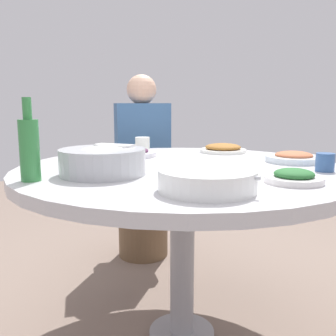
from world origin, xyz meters
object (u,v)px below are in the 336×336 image
(dish_stirfry, at_px, (223,149))
(green_bottle, at_px, (29,148))
(round_dining_table, at_px, (183,184))
(dish_greens, at_px, (294,177))
(rice_bowl, at_px, (103,161))
(soup_bowl, at_px, (207,181))
(tea_cup_near, at_px, (142,144))
(dish_tofu_braise, at_px, (294,158))
(tea_cup_far, at_px, (325,162))
(dish_eggplant, at_px, (134,153))
(stool_for_diner_left, at_px, (143,223))
(diner_left, at_px, (142,144))

(dish_stirfry, height_order, green_bottle, green_bottle)
(round_dining_table, relative_size, dish_greens, 7.10)
(round_dining_table, bearing_deg, rice_bowl, -80.59)
(soup_bowl, height_order, dish_stirfry, soup_bowl)
(tea_cup_near, bearing_deg, dish_tofu_braise, 37.47)
(green_bottle, bearing_deg, dish_tofu_braise, 91.21)
(dish_stirfry, relative_size, dish_tofu_braise, 0.99)
(tea_cup_far, bearing_deg, dish_greens, -63.01)
(tea_cup_far, bearing_deg, dish_eggplant, -139.68)
(dish_tofu_braise, bearing_deg, dish_eggplant, -124.73)
(round_dining_table, bearing_deg, dish_stirfry, 132.32)
(dish_stirfry, xyz_separation_m, dish_greens, (0.77, -0.17, -0.00))
(green_bottle, distance_m, tea_cup_far, 1.07)
(rice_bowl, height_order, soup_bowl, rice_bowl)
(rice_bowl, height_order, stool_for_diner_left, rice_bowl)
(rice_bowl, distance_m, tea_cup_far, 0.83)
(stool_for_diner_left, relative_size, diner_left, 0.58)
(green_bottle, xyz_separation_m, diner_left, (-1.03, 0.71, -0.11))
(round_dining_table, height_order, diner_left, diner_left)
(round_dining_table, xyz_separation_m, dish_stirfry, (-0.35, 0.39, 0.09))
(rice_bowl, height_order, dish_tofu_braise, rice_bowl)
(rice_bowl, bearing_deg, diner_left, 155.17)
(round_dining_table, height_order, dish_eggplant, dish_eggplant)
(tea_cup_far, bearing_deg, soup_bowl, -76.81)
(tea_cup_near, xyz_separation_m, diner_left, (-0.36, 0.11, -0.04))
(rice_bowl, bearing_deg, soup_bowl, 31.71)
(stool_for_diner_left, xyz_separation_m, diner_left, (0.00, -0.00, 0.54))
(diner_left, bearing_deg, dish_greens, 3.59)
(dish_stirfry, distance_m, dish_eggplant, 0.49)
(round_dining_table, relative_size, tea_cup_near, 16.96)
(rice_bowl, xyz_separation_m, green_bottle, (0.03, -0.25, 0.06))
(rice_bowl, bearing_deg, stool_for_diner_left, 155.17)
(dish_stirfry, height_order, dish_tofu_braise, same)
(tea_cup_near, bearing_deg, tea_cup_far, 26.76)
(tea_cup_far, bearing_deg, green_bottle, -101.57)
(dish_stirfry, bearing_deg, diner_left, -156.38)
(dish_tofu_braise, bearing_deg, tea_cup_far, -11.97)
(round_dining_table, distance_m, tea_cup_near, 0.60)
(rice_bowl, bearing_deg, dish_eggplant, 150.47)
(dish_eggplant, xyz_separation_m, diner_left, (-0.58, 0.23, -0.02))
(dish_eggplant, height_order, diner_left, diner_left)
(dish_eggplant, height_order, dish_greens, dish_greens)
(green_bottle, bearing_deg, stool_for_diner_left, 145.39)
(dish_eggplant, xyz_separation_m, stool_for_diner_left, (-0.58, 0.23, -0.56))
(tea_cup_far, relative_size, stool_for_diner_left, 0.16)
(dish_stirfry, xyz_separation_m, stool_for_diner_left, (-0.60, -0.26, -0.56))
(dish_greens, height_order, diner_left, diner_left)
(round_dining_table, xyz_separation_m, rice_bowl, (0.06, -0.34, 0.12))
(round_dining_table, height_order, tea_cup_near, tea_cup_near)
(round_dining_table, xyz_separation_m, dish_eggplant, (-0.36, -0.10, 0.09))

